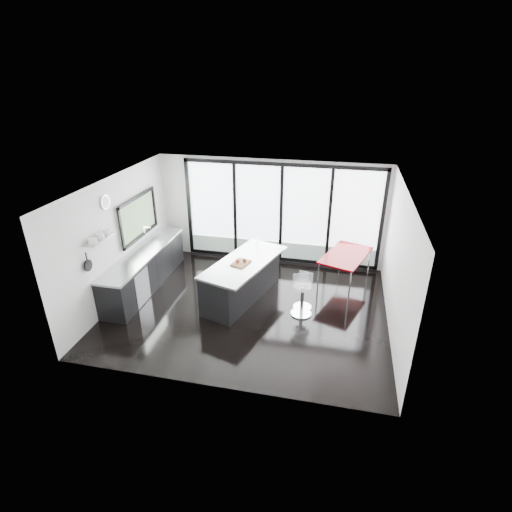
% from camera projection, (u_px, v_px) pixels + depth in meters
% --- Properties ---
extents(floor, '(6.00, 5.00, 0.00)m').
position_uv_depth(floor, '(249.00, 307.00, 8.94)').
color(floor, black).
rests_on(floor, ground).
extents(ceiling, '(6.00, 5.00, 0.00)m').
position_uv_depth(ceiling, '(248.00, 185.00, 7.74)').
color(ceiling, white).
rests_on(ceiling, wall_back).
extents(wall_back, '(6.00, 0.09, 2.80)m').
position_uv_depth(wall_back, '(280.00, 218.00, 10.52)').
color(wall_back, silver).
rests_on(wall_back, ground).
extents(wall_front, '(6.00, 0.00, 2.80)m').
position_uv_depth(wall_front, '(210.00, 317.00, 6.14)').
color(wall_front, silver).
rests_on(wall_front, ground).
extents(wall_left, '(0.26, 5.00, 2.80)m').
position_uv_depth(wall_left, '(124.00, 228.00, 9.09)').
color(wall_left, silver).
rests_on(wall_left, ground).
extents(wall_right, '(0.00, 5.00, 2.80)m').
position_uv_depth(wall_right, '(398.00, 265.00, 7.75)').
color(wall_right, silver).
rests_on(wall_right, ground).
extents(counter_cabinets, '(0.69, 3.24, 1.36)m').
position_uv_depth(counter_cabinets, '(145.00, 269.00, 9.62)').
color(counter_cabinets, black).
rests_on(counter_cabinets, floor).
extents(island, '(1.63, 2.55, 1.25)m').
position_uv_depth(island, '(242.00, 279.00, 9.14)').
color(island, black).
rests_on(island, floor).
extents(bar_stool_near, '(0.58, 0.58, 0.71)m').
position_uv_depth(bar_stool_near, '(302.00, 300.00, 8.55)').
color(bar_stool_near, silver).
rests_on(bar_stool_near, floor).
extents(bar_stool_far, '(0.50, 0.50, 0.65)m').
position_uv_depth(bar_stool_far, '(303.00, 295.00, 8.80)').
color(bar_stool_far, silver).
rests_on(bar_stool_far, floor).
extents(red_table, '(1.32, 1.72, 0.81)m').
position_uv_depth(red_table, '(345.00, 270.00, 9.73)').
color(red_table, '#7E0003').
rests_on(red_table, floor).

